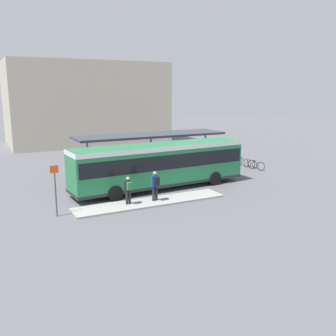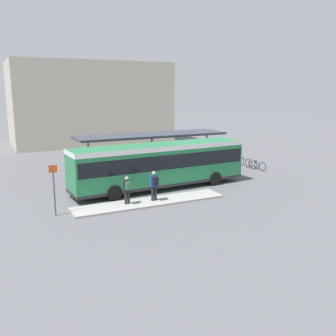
% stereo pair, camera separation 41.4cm
% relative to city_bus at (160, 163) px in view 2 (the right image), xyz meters
% --- Properties ---
extents(ground_plane, '(120.00, 120.00, 0.00)m').
position_rel_city_bus_xyz_m(ground_plane, '(-0.01, -0.00, -1.81)').
color(ground_plane, '#5B5B60').
extents(curb_island, '(9.41, 1.80, 0.12)m').
position_rel_city_bus_xyz_m(curb_island, '(-2.01, -2.87, -1.75)').
color(curb_island, '#9E9E99').
rests_on(curb_island, ground_plane).
extents(city_bus, '(12.50, 3.14, 3.09)m').
position_rel_city_bus_xyz_m(city_bus, '(0.00, 0.00, 0.00)').
color(city_bus, '#237A47').
rests_on(city_bus, ground_plane).
extents(pedestrian_waiting, '(0.41, 0.43, 1.64)m').
position_rel_city_bus_xyz_m(pedestrian_waiting, '(-3.42, -2.79, -0.75)').
color(pedestrian_waiting, '#232328').
rests_on(pedestrian_waiting, curb_island).
extents(pedestrian_companion, '(0.45, 0.46, 1.81)m').
position_rel_city_bus_xyz_m(pedestrian_companion, '(-1.72, -2.86, -0.65)').
color(pedestrian_companion, '#232328').
rests_on(pedestrian_companion, curb_island).
extents(bicycle_blue, '(0.48, 1.78, 0.77)m').
position_rel_city_bus_xyz_m(bicycle_blue, '(10.08, 1.88, -1.42)').
color(bicycle_blue, black).
rests_on(bicycle_blue, ground_plane).
extents(bicycle_white, '(0.48, 1.56, 0.67)m').
position_rel_city_bus_xyz_m(bicycle_white, '(10.33, 2.76, -1.47)').
color(bicycle_white, black).
rests_on(bicycle_white, ground_plane).
extents(bicycle_green, '(0.48, 1.80, 0.78)m').
position_rel_city_bus_xyz_m(bicycle_green, '(10.04, 3.64, -1.42)').
color(bicycle_green, black).
rests_on(bicycle_green, ground_plane).
extents(station_shelter, '(12.41, 3.26, 3.20)m').
position_rel_city_bus_xyz_m(station_shelter, '(1.60, 4.98, 1.25)').
color(station_shelter, '#383D47').
rests_on(station_shelter, ground_plane).
extents(potted_planter_near_shelter, '(0.92, 0.92, 1.29)m').
position_rel_city_bus_xyz_m(potted_planter_near_shelter, '(3.05, 2.26, -1.15)').
color(potted_planter_near_shelter, slate).
rests_on(potted_planter_near_shelter, ground_plane).
extents(potted_planter_far_side, '(0.89, 0.89, 1.36)m').
position_rel_city_bus_xyz_m(potted_planter_far_side, '(-3.90, 2.32, -1.10)').
color(potted_planter_far_side, slate).
rests_on(potted_planter_far_side, ground_plane).
extents(platform_sign, '(0.44, 0.08, 2.80)m').
position_rel_city_bus_xyz_m(platform_sign, '(-7.53, -2.71, -0.25)').
color(platform_sign, '#4C4C51').
rests_on(platform_sign, ground_plane).
extents(station_building, '(19.19, 11.07, 10.10)m').
position_rel_city_bus_xyz_m(station_building, '(1.94, 25.73, 3.24)').
color(station_building, '#BCB29E').
rests_on(station_building, ground_plane).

